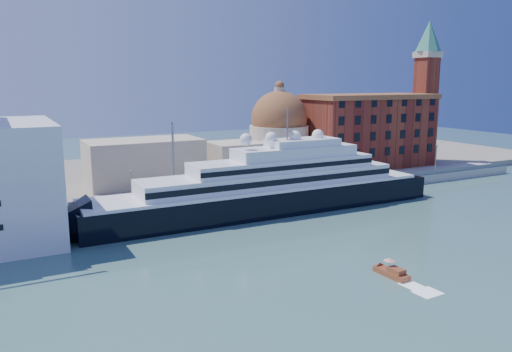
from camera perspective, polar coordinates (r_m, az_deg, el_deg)
ground at (r=96.13m, az=8.75°, el=-7.12°), size 400.00×400.00×0.00m
quay at (r=123.72m, az=-0.60°, el=-2.33°), size 180.00×10.00×2.50m
land at (r=160.61m, az=-7.28°, el=0.56°), size 260.00×72.00×2.00m
quay_fence at (r=119.42m, az=0.39°, el=-1.90°), size 180.00×0.10×1.20m
superyacht at (r=111.13m, az=-0.35°, el=-2.00°), size 91.89×12.74×27.46m
service_barge at (r=98.23m, az=-25.26°, el=-7.15°), size 13.59×6.23×2.95m
water_taxi at (r=80.24m, az=15.29°, el=-10.56°), size 2.27×6.11×2.86m
warehouse at (r=165.37m, az=12.77°, el=5.15°), size 43.00×19.00×23.25m
campanile at (r=181.13m, az=18.86°, el=10.06°), size 8.40×8.40×47.00m
church at (r=145.76m, az=-2.62°, el=3.53°), size 66.00×18.00×25.50m
lamp_posts at (r=115.32m, az=-5.82°, el=1.00°), size 120.80×2.40×18.00m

